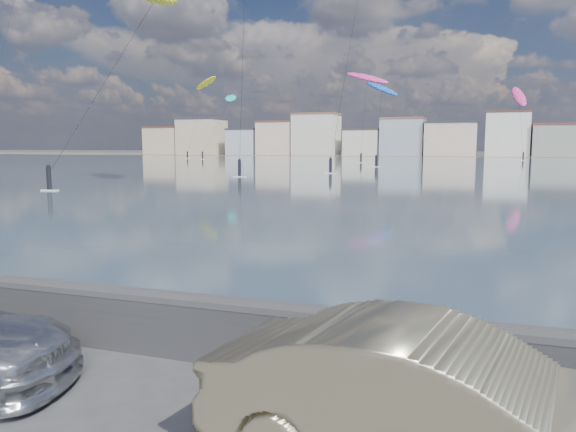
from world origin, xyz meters
name	(u,v)px	position (x,y,z in m)	size (l,w,h in m)	color
bay_water	(456,166)	(0.00, 91.50, 0.01)	(500.00, 177.00, 0.00)	#2A474F
far_shore_strip	(471,155)	(0.00, 200.00, 0.01)	(500.00, 60.00, 0.00)	#4C473D
seawall	(202,324)	(0.00, 2.70, 0.58)	(400.00, 0.36, 1.08)	#28282B
far_buildings	(475,137)	(1.31, 186.00, 6.03)	(240.79, 13.26, 14.60)	#CCB293
car_champagne	(439,408)	(3.81, 0.51, 0.80)	(1.70, 4.87, 1.61)	tan
kitesurfer_3	(231,99)	(-58.96, 131.14, 15.59)	(6.56, 14.71, 17.61)	#19BFBF
kitesurfer_4	(382,90)	(-13.95, 99.85, 13.57)	(8.00, 19.40, 15.74)	blue
kitesurfer_6	(367,79)	(-19.55, 113.97, 17.34)	(10.33, 11.51, 19.69)	#E5338C
kitesurfer_8	(519,97)	(11.70, 143.10, 14.99)	(4.67, 12.36, 18.34)	#E5338C
kitesurfer_15	(206,85)	(-70.19, 138.93, 20.38)	(7.80, 14.92, 23.05)	yellow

